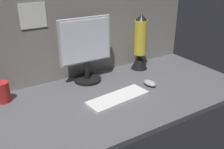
{
  "coord_description": "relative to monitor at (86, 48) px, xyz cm",
  "views": [
    {
      "loc": [
        -61.6,
        -112.67,
        71.42
      ],
      "look_at": [
        1.11,
        0.0,
        14.0
      ],
      "focal_mm": 40.15,
      "sensor_mm": 36.0,
      "label": 1
    }
  ],
  "objects": [
    {
      "name": "ground_plane",
      "position": [
        -2.79,
        -25.11,
        -23.84
      ],
      "size": [
        180.0,
        80.0,
        3.0
      ],
      "primitive_type": "cube",
      "color": "#515156"
    },
    {
      "name": "cubicle_wall_back",
      "position": [
        -2.82,
        12.39,
        13.33
      ],
      "size": [
        180.0,
        5.5,
        71.32
      ],
      "color": "gray",
      "rests_on": "ground_plane"
    },
    {
      "name": "monitor",
      "position": [
        0.0,
        0.0,
        0.0
      ],
      "size": [
        34.62,
        18.0,
        41.65
      ],
      "color": "black",
      "rests_on": "ground_plane"
    },
    {
      "name": "keyboard",
      "position": [
        3.42,
        -32.91,
        -21.34
      ],
      "size": [
        38.24,
        17.12,
        2.0
      ],
      "primitive_type": "cube",
      "rotation": [
        0.0,
        0.0,
        0.11
      ],
      "color": "silver",
      "rests_on": "ground_plane"
    },
    {
      "name": "mouse",
      "position": [
        30.47,
        -28.01,
        -20.64
      ],
      "size": [
        6.68,
        10.18,
        3.4
      ],
      "primitive_type": "ellipsoid",
      "rotation": [
        0.0,
        0.0,
        0.12
      ],
      "color": "#99999E",
      "rests_on": "ground_plane"
    },
    {
      "name": "mug_red_plastic",
      "position": [
        -52.55,
        -0.83,
        -16.46
      ],
      "size": [
        7.99,
        7.99,
        11.77
      ],
      "color": "red",
      "rests_on": "ground_plane"
    },
    {
      "name": "lava_lamp",
      "position": [
        42.2,
        -1.23,
        -5.52
      ],
      "size": [
        12.25,
        12.25,
        40.1
      ],
      "color": "black",
      "rests_on": "ground_plane"
    }
  ]
}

